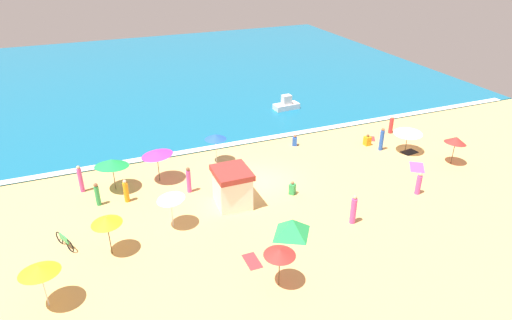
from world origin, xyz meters
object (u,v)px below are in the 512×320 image
beach_umbrella_3 (157,153)px  beachgoer_2 (81,179)px  parked_bicycle (64,241)px  beachgoer_5 (419,184)px  beach_umbrella_5 (280,252)px  beachgoer_6 (367,141)px  beach_umbrella_2 (408,130)px  beach_tent (292,227)px  beachgoer_3 (126,191)px  beachgoer_4 (295,141)px  lifeguard_cabana (232,187)px  beachgoer_10 (292,188)px  beach_umbrella_7 (216,137)px  beach_umbrella_6 (39,269)px  beach_umbrella_8 (170,196)px  beachgoer_1 (189,180)px  beachgoer_8 (353,210)px  beachgoer_7 (382,139)px  beach_umbrella_1 (112,163)px  beachgoer_0 (391,125)px  beach_umbrella_4 (456,140)px  beach_umbrella_0 (106,220)px  small_boat_0 (286,104)px  beachgoer_9 (97,195)px

beach_umbrella_3 → beachgoer_2: beach_umbrella_3 is taller
parked_bicycle → beachgoer_5: beachgoer_5 is taller
beach_umbrella_5 → beach_umbrella_3: bearing=105.2°
beachgoer_6 → beach_umbrella_2: bearing=-47.7°
beach_tent → beachgoer_2: beachgoer_2 is taller
beachgoer_3 → beachgoer_4: 13.92m
beach_tent → beachgoer_6: (10.78, 8.35, -0.11)m
lifeguard_cabana → beachgoer_10: 4.07m
beach_tent → beachgoer_10: beach_tent is taller
beach_umbrella_7 → beachgoer_5: size_ratio=1.46×
beach_umbrella_6 → beach_umbrella_8: (6.61, 3.89, -0.00)m
beachgoer_1 → beach_umbrella_8: bearing=-118.3°
beachgoer_8 → beachgoer_7: bearing=45.3°
beachgoer_10 → lifeguard_cabana: bearing=175.4°
beach_umbrella_1 → beach_umbrella_8: bearing=-65.1°
beachgoer_8 → beachgoer_5: bearing=11.8°
beachgoer_2 → beach_umbrella_3: bearing=-5.5°
beachgoer_0 → beachgoer_8: bearing=-135.8°
lifeguard_cabana → beach_umbrella_1: size_ratio=0.79×
parked_bicycle → beachgoer_3: 5.07m
beach_umbrella_4 → beachgoer_4: (-9.28, 7.10, -1.46)m
beach_umbrella_0 → beachgoer_3: 5.31m
beachgoer_8 → small_boat_0: bearing=76.3°
beachgoer_7 → beachgoer_4: bearing=151.0°
beachgoer_5 → lifeguard_cabana: bearing=163.9°
beachgoer_4 → beachgoer_6: (5.39, -2.11, -0.02)m
beachgoer_10 → beach_umbrella_8: bearing=-175.2°
beach_umbrella_6 → beachgoer_8: 16.45m
beach_umbrella_2 → beachgoer_10: bearing=-168.1°
beach_tent → beachgoer_0: 17.01m
beach_umbrella_2 → parked_bicycle: 24.77m
beach_umbrella_5 → beach_umbrella_6: bearing=165.2°
parked_bicycle → beachgoer_9: size_ratio=1.06×
beach_umbrella_1 → beachgoer_9: beach_umbrella_1 is taller
beachgoer_8 → beach_umbrella_1: bearing=143.6°
beach_umbrella_2 → beach_umbrella_3: (-18.45, 2.69, 0.27)m
beach_umbrella_2 → beach_umbrella_6: 26.30m
beachgoer_9 → beachgoer_10: (11.74, -3.36, -0.34)m
beach_umbrella_0 → beachgoer_5: 19.14m
beachgoer_10 → beachgoer_7: bearing=19.7°
beachgoer_3 → beachgoer_6: size_ratio=1.65×
beach_umbrella_5 → beachgoer_10: beach_umbrella_5 is taller
beach_tent → beachgoer_2: bearing=138.8°
beachgoer_4 → beachgoer_1: bearing=-158.3°
lifeguard_cabana → beachgoer_3: bearing=155.2°
beach_umbrella_1 → beachgoer_0: size_ratio=1.99×
beach_umbrella_2 → beachgoer_8: 11.13m
beach_tent → beachgoer_8: bearing=-4.9°
beach_umbrella_2 → beach_umbrella_8: (-18.78, -2.95, 0.28)m
beachgoer_0 → lifeguard_cabana: bearing=-161.3°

